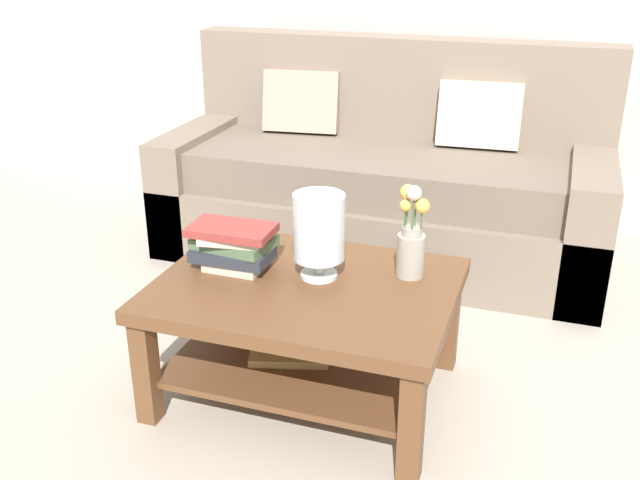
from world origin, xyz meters
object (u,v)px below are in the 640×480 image
object	(u,v)px
book_stack_main	(233,245)
coffee_table	(306,314)
flower_pitcher	(411,239)
couch	(383,183)
glass_hurricane_vase	(319,229)

from	to	relation	value
book_stack_main	coffee_table	bearing A→B (deg)	-7.29
book_stack_main	flower_pitcher	xyz separation A→B (m)	(0.61, 0.14, 0.05)
couch	book_stack_main	world-z (taller)	couch
book_stack_main	flower_pitcher	distance (m)	0.63
couch	book_stack_main	xyz separation A→B (m)	(-0.22, -1.32, 0.16)
coffee_table	glass_hurricane_vase	distance (m)	0.31
coffee_table	couch	bearing A→B (deg)	92.72
coffee_table	book_stack_main	xyz separation A→B (m)	(-0.29, 0.04, 0.21)
couch	glass_hurricane_vase	bearing A→B (deg)	-85.95
couch	flower_pitcher	size ratio (longest dim) A/B	6.48
coffee_table	book_stack_main	size ratio (longest dim) A/B	3.38
couch	glass_hurricane_vase	size ratio (longest dim) A/B	7.23
book_stack_main	glass_hurricane_vase	size ratio (longest dim) A/B	0.99
couch	coffee_table	xyz separation A→B (m)	(0.06, -1.35, -0.04)
couch	glass_hurricane_vase	world-z (taller)	couch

